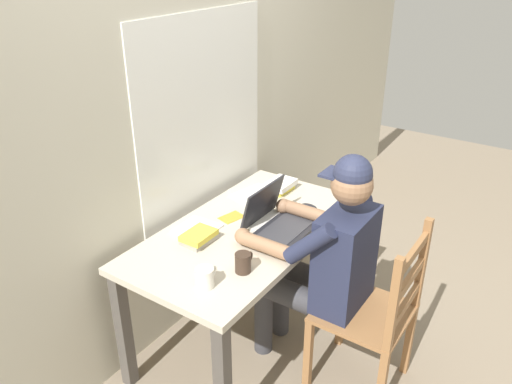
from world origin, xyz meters
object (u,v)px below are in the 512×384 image
object	(u,v)px
laptop	(276,219)
coffee_mug_white	(205,277)
coffee_mug_dark	(243,262)
landscape_photo_print	(232,217)
book_stack_side	(199,237)
wooden_chair	(375,314)
computer_mouse	(309,207)
seated_person	(325,257)
desk	(246,245)
book_stack_main	(281,186)

from	to	relation	value
laptop	coffee_mug_white	bearing A→B (deg)	-179.26
coffee_mug_dark	landscape_photo_print	world-z (taller)	coffee_mug_dark
book_stack_side	coffee_mug_white	bearing A→B (deg)	-136.02
wooden_chair	computer_mouse	distance (m)	0.68
seated_person	computer_mouse	bearing A→B (deg)	40.42
computer_mouse	landscape_photo_print	xyz separation A→B (m)	(-0.31, 0.30, -0.02)
wooden_chair	laptop	world-z (taller)	laptop
seated_person	landscape_photo_print	bearing A→B (deg)	89.79
coffee_mug_dark	coffee_mug_white	bearing A→B (deg)	158.51
laptop	landscape_photo_print	xyz separation A→B (m)	(-0.04, 0.26, -0.05)
laptop	landscape_photo_print	size ratio (longest dim) A/B	2.54
seated_person	landscape_photo_print	size ratio (longest dim) A/B	9.46
desk	wooden_chair	world-z (taller)	wooden_chair
laptop	book_stack_main	distance (m)	0.45
laptop	book_stack_main	bearing A→B (deg)	28.64
wooden_chair	seated_person	bearing A→B (deg)	90.00
seated_person	desk	bearing A→B (deg)	96.94
coffee_mug_white	computer_mouse	bearing A→B (deg)	-2.36
landscape_photo_print	book_stack_main	bearing A→B (deg)	7.45
coffee_mug_dark	seated_person	bearing A→B (deg)	-31.51
seated_person	coffee_mug_white	world-z (taller)	seated_person
seated_person	wooden_chair	size ratio (longest dim) A/B	1.33
seated_person	computer_mouse	size ratio (longest dim) A/B	12.30
landscape_photo_print	seated_person	bearing A→B (deg)	-76.41
book_stack_main	book_stack_side	size ratio (longest dim) A/B	1.01
seated_person	coffee_mug_dark	world-z (taller)	seated_person
desk	computer_mouse	world-z (taller)	computer_mouse
desk	computer_mouse	size ratio (longest dim) A/B	13.39
coffee_mug_dark	book_stack_side	size ratio (longest dim) A/B	0.61
seated_person	coffee_mug_white	bearing A→B (deg)	151.60
laptop	book_stack_main	xyz separation A→B (m)	(0.39, 0.21, -0.02)
laptop	coffee_mug_dark	size ratio (longest dim) A/B	2.97
landscape_photo_print	wooden_chair	bearing A→B (deg)	-76.34
seated_person	book_stack_main	bearing A→B (deg)	50.43
desk	book_stack_main	world-z (taller)	book_stack_main
seated_person	book_stack_main	distance (m)	0.68
book_stack_main	landscape_photo_print	distance (m)	0.43
book_stack_side	landscape_photo_print	xyz separation A→B (m)	(0.29, 0.02, -0.03)
seated_person	coffee_mug_white	size ratio (longest dim) A/B	10.39
computer_mouse	book_stack_side	size ratio (longest dim) A/B	0.55
seated_person	book_stack_main	xyz separation A→B (m)	(0.43, 0.52, 0.08)
computer_mouse	coffee_mug_dark	bearing A→B (deg)	-176.94
laptop	computer_mouse	size ratio (longest dim) A/B	3.30
computer_mouse	wooden_chair	bearing A→B (deg)	-119.59
wooden_chair	laptop	xyz separation A→B (m)	(0.04, 0.59, 0.32)
book_stack_main	coffee_mug_white	bearing A→B (deg)	-167.29
laptop	computer_mouse	world-z (taller)	laptop
coffee_mug_dark	book_stack_main	size ratio (longest dim) A/B	0.60
computer_mouse	seated_person	bearing A→B (deg)	-139.58
wooden_chair	coffee_mug_white	size ratio (longest dim) A/B	7.82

